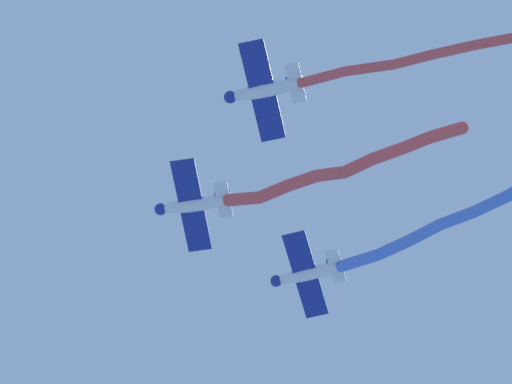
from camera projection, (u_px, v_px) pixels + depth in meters
airplane_lead at (192, 205)px, 90.71m from camera, size 5.96×7.95×1.98m
smoke_trail_lead at (346, 167)px, 90.50m from camera, size 19.18×1.83×3.23m
airplane_left_wing at (263, 90)px, 86.36m from camera, size 5.86×7.87×1.98m
smoke_trail_left_wing at (433, 55)px, 84.36m from camera, size 19.71×1.26×1.75m
airplane_right_wing at (306, 274)px, 93.90m from camera, size 5.82×7.83×1.98m
smoke_trail_right_wing at (505, 190)px, 92.28m from camera, size 27.48×7.91×4.28m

